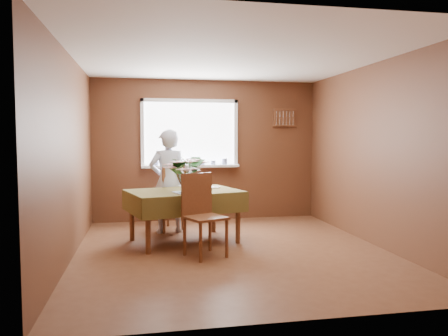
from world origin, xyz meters
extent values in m
plane|color=brown|center=(0.00, 0.00, 0.00)|extent=(4.50, 4.50, 0.00)
plane|color=white|center=(0.00, 0.00, 2.50)|extent=(4.50, 4.50, 0.00)
plane|color=brown|center=(0.00, 2.25, 1.25)|extent=(4.00, 0.00, 4.00)
plane|color=brown|center=(0.00, -2.25, 1.25)|extent=(4.00, 0.00, 4.00)
plane|color=brown|center=(-2.00, 0.00, 1.25)|extent=(0.00, 4.50, 4.50)
plane|color=brown|center=(2.00, 0.00, 1.25)|extent=(0.00, 4.50, 4.50)
cube|color=white|center=(-0.30, 2.23, 1.55)|extent=(1.60, 0.01, 1.10)
cube|color=white|center=(-0.30, 2.22, 2.13)|extent=(1.72, 0.06, 0.06)
cube|color=white|center=(-0.30, 2.22, 0.97)|extent=(1.72, 0.06, 0.06)
cube|color=white|center=(-1.13, 2.22, 1.55)|extent=(0.06, 0.06, 1.22)
cube|color=white|center=(0.53, 2.22, 1.55)|extent=(0.06, 0.06, 1.22)
cube|color=white|center=(-0.30, 2.15, 0.98)|extent=(1.72, 0.20, 0.04)
cylinder|color=white|center=(-0.90, 2.13, 1.04)|extent=(0.09, 0.09, 0.08)
cylinder|color=white|center=(-0.70, 2.13, 1.06)|extent=(0.11, 0.11, 0.12)
cylinder|color=white|center=(-0.50, 2.13, 1.05)|extent=(0.12, 0.12, 0.09)
cylinder|color=white|center=(-0.30, 2.13, 1.06)|extent=(0.10, 0.10, 0.13)
cylinder|color=white|center=(-0.10, 2.13, 1.05)|extent=(0.11, 0.11, 0.10)
cylinder|color=white|center=(0.10, 2.13, 1.04)|extent=(0.09, 0.09, 0.08)
cylinder|color=white|center=(0.30, 2.13, 1.06)|extent=(0.11, 0.11, 0.12)
cube|color=brown|center=(1.45, 2.23, 1.85)|extent=(0.40, 0.03, 0.30)
cube|color=brown|center=(1.45, 2.21, 2.00)|extent=(0.44, 0.04, 0.03)
cube|color=brown|center=(1.45, 2.21, 1.70)|extent=(0.44, 0.04, 0.03)
cylinder|color=brown|center=(-1.08, 0.04, 0.34)|extent=(0.07, 0.07, 0.68)
cylinder|color=brown|center=(0.17, 0.39, 0.34)|extent=(0.07, 0.07, 0.68)
cylinder|color=brown|center=(-1.30, 0.82, 0.34)|extent=(0.07, 0.07, 0.68)
cylinder|color=brown|center=(-0.05, 1.17, 0.34)|extent=(0.07, 0.07, 0.68)
cube|color=brown|center=(-0.56, 0.61, 0.70)|extent=(1.65, 1.32, 0.04)
cube|color=#493F1A|center=(-0.56, 0.61, 0.73)|extent=(1.73, 1.39, 0.01)
cube|color=#493F1A|center=(-0.43, 0.11, 0.59)|extent=(1.45, 0.42, 0.27)
cube|color=#493F1A|center=(-0.70, 1.10, 0.59)|extent=(1.45, 0.42, 0.27)
cube|color=#493F1A|center=(-1.29, 0.40, 0.59)|extent=(0.29, 0.99, 0.27)
cube|color=#493F1A|center=(0.16, 0.81, 0.59)|extent=(0.29, 0.99, 0.27)
cube|color=#4CB0D9|center=(-0.50, 0.37, 0.74)|extent=(0.50, 0.42, 0.01)
cylinder|color=brown|center=(-0.73, 1.75, 0.24)|extent=(0.04, 0.04, 0.48)
cylinder|color=brown|center=(-1.04, 1.53, 0.24)|extent=(0.04, 0.04, 0.48)
cylinder|color=brown|center=(-0.51, 1.44, 0.24)|extent=(0.04, 0.04, 0.48)
cylinder|color=brown|center=(-0.82, 1.22, 0.24)|extent=(0.04, 0.04, 0.48)
cube|color=brown|center=(-0.77, 1.48, 0.49)|extent=(0.62, 0.62, 0.03)
cube|color=brown|center=(-0.65, 1.31, 0.77)|extent=(0.38, 0.28, 0.53)
cylinder|color=brown|center=(-0.47, -0.45, 0.24)|extent=(0.04, 0.04, 0.47)
cylinder|color=brown|center=(-0.13, -0.30, 0.24)|extent=(0.04, 0.04, 0.47)
cylinder|color=brown|center=(-0.63, -0.11, 0.24)|extent=(0.04, 0.04, 0.47)
cylinder|color=brown|center=(-0.28, 0.05, 0.24)|extent=(0.04, 0.04, 0.47)
cube|color=brown|center=(-0.38, -0.20, 0.49)|extent=(0.58, 0.58, 0.03)
cube|color=brown|center=(-0.46, -0.02, 0.77)|extent=(0.42, 0.21, 0.53)
imported|color=white|center=(-0.75, 1.28, 0.80)|extent=(0.64, 0.47, 1.61)
cylinder|color=white|center=(-0.56, 0.40, 0.80)|extent=(0.11, 0.11, 0.14)
cylinder|color=#33662D|center=(-0.56, 0.40, 0.91)|extent=(0.07, 0.07, 0.10)
cylinder|color=white|center=(-0.13, 0.87, 0.74)|extent=(0.33, 0.33, 0.01)
cube|color=silver|center=(-0.41, 0.44, 0.74)|extent=(0.17, 0.20, 0.00)
camera|label=1|loc=(-1.14, -5.51, 1.48)|focal=35.00mm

